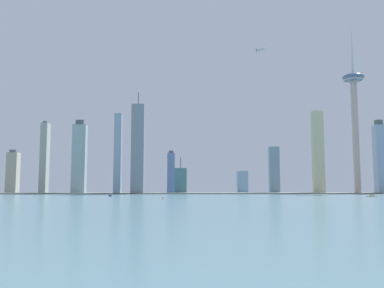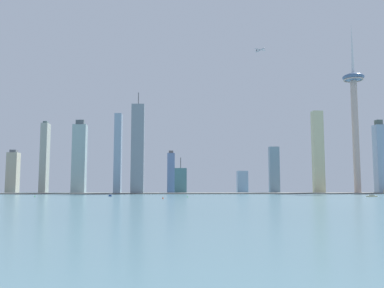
{
  "view_description": "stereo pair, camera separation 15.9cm",
  "coord_description": "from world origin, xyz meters",
  "px_view_note": "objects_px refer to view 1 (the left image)",
  "views": [
    {
      "loc": [
        -49.01,
        -335.14,
        15.28
      ],
      "look_at": [
        -18.17,
        463.65,
        97.45
      ],
      "focal_mm": 38.36,
      "sensor_mm": 36.0,
      "label": 1
    },
    {
      "loc": [
        -48.85,
        -335.15,
        15.28
      ],
      "look_at": [
        -18.17,
        463.65,
        97.45
      ],
      "focal_mm": 38.36,
      "sensor_mm": 36.0,
      "label": 2
    }
  ],
  "objects_px": {
    "skyscraper_6": "(118,154)",
    "airplane": "(260,50)",
    "skyscraper_2": "(380,158)",
    "boat_1": "(372,196)",
    "skyscraper_0": "(13,172)",
    "skyscraper_9": "(45,158)",
    "skyscraper_5": "(318,152)",
    "skyscraper_7": "(242,182)",
    "skyscraper_4": "(274,170)",
    "channel_buoy_0": "(35,196)",
    "skyscraper_3": "(81,158)",
    "channel_buoy_1": "(163,198)",
    "boat_0": "(110,195)",
    "skyscraper_8": "(79,158)",
    "skyscraper_11": "(171,173)",
    "channel_buoy_2": "(188,197)",
    "skyscraper_1": "(181,181)",
    "skyscraper_10": "(138,149)",
    "observation_tower": "(354,105)"
  },
  "relations": [
    {
      "from": "skyscraper_1",
      "to": "skyscraper_10",
      "type": "bearing_deg",
      "value": -149.92
    },
    {
      "from": "skyscraper_9",
      "to": "airplane",
      "type": "xyz_separation_m",
      "value": [
        426.72,
        -140.72,
        189.22
      ]
    },
    {
      "from": "skyscraper_10",
      "to": "airplane",
      "type": "distance_m",
      "value": 297.72
    },
    {
      "from": "skyscraper_6",
      "to": "channel_buoy_1",
      "type": "bearing_deg",
      "value": -72.13
    },
    {
      "from": "skyscraper_3",
      "to": "skyscraper_8",
      "type": "xyz_separation_m",
      "value": [
        8.57,
        -52.79,
        -4.7
      ]
    },
    {
      "from": "skyscraper_3",
      "to": "skyscraper_7",
      "type": "xyz_separation_m",
      "value": [
        350.12,
        14.74,
        -51.98
      ]
    },
    {
      "from": "skyscraper_7",
      "to": "skyscraper_6",
      "type": "bearing_deg",
      "value": -159.36
    },
    {
      "from": "skyscraper_0",
      "to": "skyscraper_2",
      "type": "bearing_deg",
      "value": -5.34
    },
    {
      "from": "skyscraper_5",
      "to": "skyscraper_8",
      "type": "xyz_separation_m",
      "value": [
        -488.04,
        2.81,
        -13.67
      ]
    },
    {
      "from": "skyscraper_2",
      "to": "skyscraper_11",
      "type": "height_order",
      "value": "skyscraper_2"
    },
    {
      "from": "skyscraper_7",
      "to": "boat_1",
      "type": "bearing_deg",
      "value": -67.93
    },
    {
      "from": "skyscraper_9",
      "to": "boat_1",
      "type": "relative_size",
      "value": 9.61
    },
    {
      "from": "skyscraper_10",
      "to": "skyscraper_0",
      "type": "bearing_deg",
      "value": 163.36
    },
    {
      "from": "skyscraper_0",
      "to": "skyscraper_2",
      "type": "xyz_separation_m",
      "value": [
        755.68,
        -70.66,
        27.24
      ]
    },
    {
      "from": "boat_1",
      "to": "skyscraper_0",
      "type": "bearing_deg",
      "value": -36.87
    },
    {
      "from": "skyscraper_2",
      "to": "boat_1",
      "type": "relative_size",
      "value": 9.53
    },
    {
      "from": "skyscraper_4",
      "to": "channel_buoy_0",
      "type": "xyz_separation_m",
      "value": [
        -409.66,
        -260.38,
        -48.07
      ]
    },
    {
      "from": "skyscraper_0",
      "to": "airplane",
      "type": "bearing_deg",
      "value": -17.64
    },
    {
      "from": "skyscraper_6",
      "to": "skyscraper_10",
      "type": "distance_m",
      "value": 40.18
    },
    {
      "from": "skyscraper_1",
      "to": "skyscraper_11",
      "type": "distance_m",
      "value": 51.71
    },
    {
      "from": "skyscraper_0",
      "to": "channel_buoy_0",
      "type": "bearing_deg",
      "value": -63.06
    },
    {
      "from": "skyscraper_7",
      "to": "channel_buoy_0",
      "type": "xyz_separation_m",
      "value": [
        -348.17,
        -301.65,
        -23.14
      ]
    },
    {
      "from": "observation_tower",
      "to": "skyscraper_4",
      "type": "distance_m",
      "value": 208.92
    },
    {
      "from": "skyscraper_10",
      "to": "skyscraper_8",
      "type": "bearing_deg",
      "value": 163.89
    },
    {
      "from": "skyscraper_8",
      "to": "skyscraper_6",
      "type": "bearing_deg",
      "value": -20.34
    },
    {
      "from": "skyscraper_6",
      "to": "skyscraper_11",
      "type": "height_order",
      "value": "skyscraper_6"
    },
    {
      "from": "skyscraper_4",
      "to": "boat_1",
      "type": "xyz_separation_m",
      "value": [
        70.57,
        -284.35,
        -47.84
      ]
    },
    {
      "from": "skyscraper_5",
      "to": "skyscraper_6",
      "type": "height_order",
      "value": "skyscraper_5"
    },
    {
      "from": "skyscraper_0",
      "to": "skyscraper_6",
      "type": "relative_size",
      "value": 0.58
    },
    {
      "from": "skyscraper_4",
      "to": "boat_0",
      "type": "relative_size",
      "value": 8.1
    },
    {
      "from": "skyscraper_4",
      "to": "skyscraper_7",
      "type": "height_order",
      "value": "skyscraper_4"
    },
    {
      "from": "skyscraper_8",
      "to": "skyscraper_4",
      "type": "bearing_deg",
      "value": 3.73
    },
    {
      "from": "skyscraper_8",
      "to": "skyscraper_1",
      "type": "bearing_deg",
      "value": 3.9
    },
    {
      "from": "skyscraper_9",
      "to": "channel_buoy_2",
      "type": "height_order",
      "value": "skyscraper_9"
    },
    {
      "from": "skyscraper_8",
      "to": "airplane",
      "type": "bearing_deg",
      "value": -17.88
    },
    {
      "from": "skyscraper_6",
      "to": "skyscraper_7",
      "type": "distance_m",
      "value": 282.85
    },
    {
      "from": "skyscraper_0",
      "to": "skyscraper_9",
      "type": "distance_m",
      "value": 78.5
    },
    {
      "from": "observation_tower",
      "to": "skyscraper_3",
      "type": "height_order",
      "value": "observation_tower"
    },
    {
      "from": "skyscraper_8",
      "to": "skyscraper_11",
      "type": "xyz_separation_m",
      "value": [
        184.46,
        57.78,
        -27.14
      ]
    },
    {
      "from": "skyscraper_5",
      "to": "skyscraper_7",
      "type": "bearing_deg",
      "value": 154.35
    },
    {
      "from": "airplane",
      "to": "channel_buoy_0",
      "type": "bearing_deg",
      "value": -98.81
    },
    {
      "from": "skyscraper_6",
      "to": "airplane",
      "type": "distance_m",
      "value": 334.4
    },
    {
      "from": "skyscraper_3",
      "to": "skyscraper_10",
      "type": "height_order",
      "value": "skyscraper_10"
    },
    {
      "from": "skyscraper_7",
      "to": "skyscraper_5",
      "type": "bearing_deg",
      "value": -25.65
    },
    {
      "from": "skyscraper_2",
      "to": "boat_0",
      "type": "distance_m",
      "value": 547.13
    },
    {
      "from": "skyscraper_3",
      "to": "channel_buoy_1",
      "type": "distance_m",
      "value": 437.49
    },
    {
      "from": "skyscraper_0",
      "to": "skyscraper_5",
      "type": "distance_m",
      "value": 640.05
    },
    {
      "from": "skyscraper_0",
      "to": "skyscraper_7",
      "type": "distance_m",
      "value": 491.27
    },
    {
      "from": "channel_buoy_2",
      "to": "airplane",
      "type": "height_order",
      "value": "airplane"
    },
    {
      "from": "boat_0",
      "to": "observation_tower",
      "type": "bearing_deg",
      "value": 104.31
    }
  ]
}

